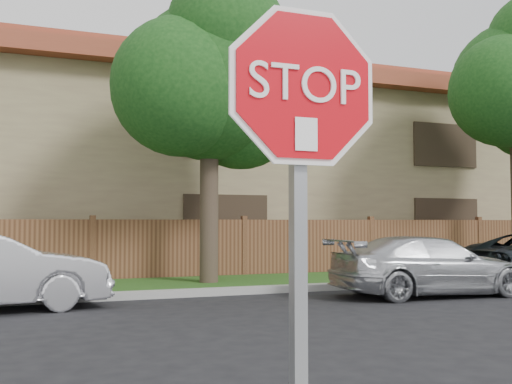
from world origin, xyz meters
name	(u,v)px	position (x,y,z in m)	size (l,w,h in m)	color
far_curb	(109,296)	(0.00, 8.15, 0.07)	(70.00, 0.30, 0.15)	gray
grass_strip	(99,288)	(0.00, 9.80, 0.06)	(70.00, 3.00, 0.12)	#1E4714
fence	(92,252)	(0.00, 11.40, 0.80)	(70.00, 0.12, 1.60)	#4F2E1C
apartment_building	(76,163)	(0.00, 17.00, 3.53)	(35.20, 9.20, 7.20)	#897555
tree_mid	(212,81)	(2.52, 9.57, 4.87)	(4.80, 3.90, 7.35)	#382B21
stop_sign	(302,158)	(-0.40, -1.48, 1.83)	(1.01, 0.13, 2.55)	gray
sedan_right	(430,266)	(6.33, 6.45, 0.62)	(1.73, 4.26, 1.24)	#BABCC2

